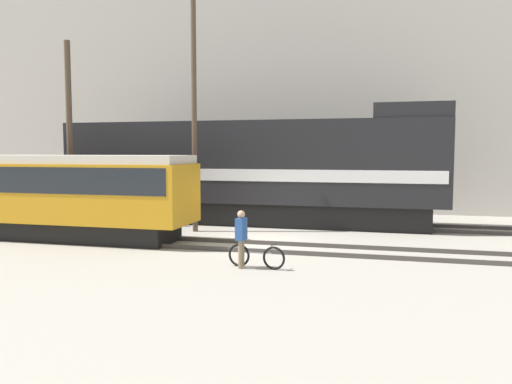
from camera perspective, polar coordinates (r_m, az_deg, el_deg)
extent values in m
plane|color=#9E998C|center=(18.07, 0.44, -5.60)|extent=(120.00, 120.00, 0.00)
cube|color=#47423D|center=(16.04, -1.42, -6.66)|extent=(60.00, 0.07, 0.14)
cube|color=#47423D|center=(17.40, -0.12, -5.76)|extent=(60.00, 0.07, 0.14)
cube|color=#47423D|center=(21.47, 2.75, -3.78)|extent=(60.00, 0.07, 0.14)
cube|color=#47423D|center=(22.86, 3.49, -3.26)|extent=(60.00, 0.07, 0.14)
cube|color=#B7B2A8|center=(30.33, 6.33, 13.09)|extent=(40.40, 6.00, 15.36)
cube|color=black|center=(22.47, -0.82, -2.29)|extent=(15.48, 2.55, 1.00)
cube|color=black|center=(22.31, -0.83, 3.48)|extent=(16.83, 3.00, 3.52)
cube|color=white|center=(22.33, -0.82, 2.13)|extent=(16.49, 3.04, 0.50)
cube|color=black|center=(21.59, 17.37, 8.70)|extent=(3.00, 2.85, 0.60)
cube|color=black|center=(20.05, -22.35, -3.91)|extent=(9.57, 2.00, 0.70)
cube|color=orange|center=(19.90, -22.48, 0.05)|extent=(10.87, 2.50, 2.08)
cube|color=#1E2328|center=(19.87, -22.52, 1.47)|extent=(10.44, 2.54, 0.90)
cube|color=beige|center=(19.85, -22.59, 3.48)|extent=(10.65, 2.38, 0.30)
torus|color=black|center=(13.68, 2.06, -7.56)|extent=(0.65, 0.15, 0.64)
torus|color=black|center=(14.07, -1.95, -7.22)|extent=(0.65, 0.15, 0.64)
cylinder|color=#A5A5AD|center=(13.85, 0.02, -6.94)|extent=(0.88, 0.15, 0.04)
cylinder|color=#A5A5AD|center=(13.98, -1.39, -6.69)|extent=(0.03, 0.03, 0.29)
cylinder|color=#262626|center=(13.61, 2.06, -6.03)|extent=(0.08, 0.44, 0.02)
cylinder|color=#8C7A5B|center=(13.94, -1.56, -7.04)|extent=(0.11, 0.11, 0.79)
cylinder|color=#8C7A5B|center=(13.80, -1.83, -7.16)|extent=(0.11, 0.11, 0.79)
cube|color=#264C8C|center=(13.74, -1.70, -4.26)|extent=(0.27, 0.39, 0.61)
sphere|color=tan|center=(13.69, -1.71, -2.56)|extent=(0.21, 0.21, 0.21)
cylinder|color=#4C3D2D|center=(22.79, -20.53, 6.17)|extent=(0.25, 0.25, 7.87)
cylinder|color=#4C3D2D|center=(20.13, -7.08, 8.98)|extent=(0.20, 0.20, 9.49)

